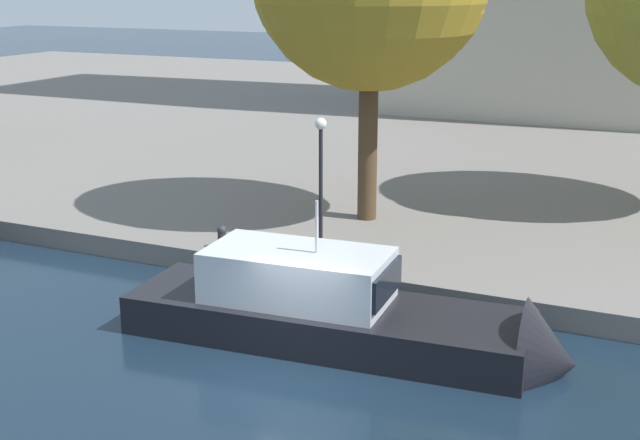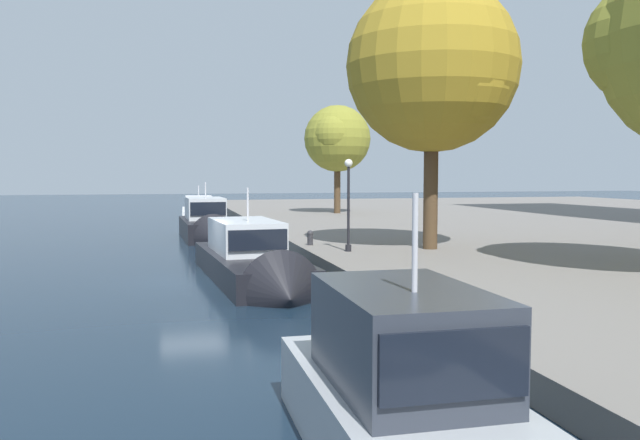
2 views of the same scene
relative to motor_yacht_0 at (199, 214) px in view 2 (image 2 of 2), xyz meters
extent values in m
plane|color=#142333|center=(32.52, -2.00, -0.61)|extent=(220.00, 220.00, 0.00)
cube|color=white|center=(-0.70, 0.02, -0.27)|extent=(8.41, 3.16, 1.31)
cone|color=white|center=(3.86, -0.13, -0.27)|extent=(1.29, 2.78, 2.75)
cube|color=white|center=(-1.32, 0.04, 0.95)|extent=(3.82, 2.43, 1.13)
cube|color=black|center=(0.13, 0.00, 1.01)|extent=(1.07, 2.20, 0.68)
cylinder|color=silver|center=(-0.91, 0.03, 1.99)|extent=(0.08, 0.08, 0.94)
cube|color=black|center=(16.10, -0.43, -0.19)|extent=(8.39, 3.21, 1.57)
cone|color=black|center=(20.64, -0.26, -0.19)|extent=(1.30, 2.80, 2.76)
cube|color=silver|center=(15.48, -0.45, 1.28)|extent=(3.81, 2.46, 1.37)
cube|color=black|center=(16.93, -0.40, 1.35)|extent=(1.07, 2.21, 0.82)
cylinder|color=silver|center=(15.89, -0.43, 2.47)|extent=(0.08, 0.08, 1.01)
cube|color=black|center=(32.59, 0.16, -0.30)|extent=(10.18, 3.67, 1.36)
cone|color=black|center=(37.97, 0.56, -0.30)|extent=(1.40, 2.87, 2.78)
cube|color=silver|center=(31.84, 0.11, 1.02)|extent=(4.66, 2.67, 1.27)
cube|color=black|center=(33.59, 0.24, 1.08)|extent=(1.36, 2.28, 0.76)
cylinder|color=silver|center=(32.34, 0.14, 2.31)|extent=(0.08, 0.08, 1.31)
cube|color=#2D333D|center=(49.01, 0.18, 1.22)|extent=(3.23, 2.00, 1.39)
cube|color=black|center=(50.26, 0.16, 1.29)|extent=(0.88, 1.86, 0.83)
cylinder|color=silver|center=(49.37, 0.17, 2.58)|extent=(0.08, 0.08, 1.32)
cylinder|color=#2D2D33|center=(27.44, 3.77, 0.32)|extent=(0.27, 0.27, 0.48)
sphere|color=#2D2D33|center=(27.44, 3.77, 0.64)|extent=(0.30, 0.30, 0.30)
cylinder|color=black|center=(30.28, 4.85, 1.94)|extent=(0.12, 0.12, 3.73)
sphere|color=white|center=(30.28, 4.85, 3.97)|extent=(0.35, 0.35, 0.35)
cylinder|color=black|center=(30.28, 4.85, 0.23)|extent=(0.26, 0.26, 0.30)
cylinder|color=#4C3823|center=(30.23, 8.75, 2.75)|extent=(0.65, 0.65, 5.34)
sphere|color=olive|center=(30.23, 8.75, 8.31)|extent=(7.72, 7.72, 7.72)
sphere|color=olive|center=(28.78, 8.41, 7.74)|extent=(4.68, 4.68, 4.68)
sphere|color=olive|center=(31.38, 9.22, 7.64)|extent=(4.99, 4.99, 4.99)
cylinder|color=#4C3823|center=(3.47, 11.68, 2.24)|extent=(0.56, 0.56, 4.32)
sphere|color=olive|center=(3.47, 11.68, 6.55)|extent=(5.75, 5.75, 5.75)
sphere|color=olive|center=(4.66, 11.01, 6.83)|extent=(3.44, 3.44, 3.44)
sphere|color=olive|center=(2.98, 12.87, 6.23)|extent=(3.45, 3.45, 3.45)
camera|label=1|loc=(40.75, -17.87, 8.12)|focal=48.24mm
camera|label=2|loc=(57.27, -3.07, 3.49)|focal=35.97mm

